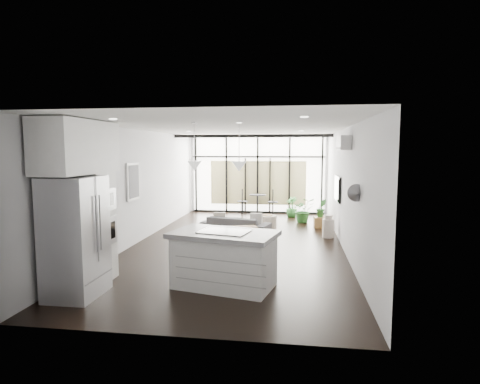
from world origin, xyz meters
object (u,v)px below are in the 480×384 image
(tv, at_px, (338,189))
(island, at_px, (224,259))
(pouf, at_px, (267,223))
(milk_can, at_px, (328,226))
(sofa, at_px, (236,223))
(console_bench, at_px, (230,236))
(fridge, at_px, (75,237))

(tv, bearing_deg, island, -118.65)
(pouf, bearing_deg, milk_can, -25.03)
(sofa, relative_size, tv, 1.66)
(island, bearing_deg, console_bench, 110.76)
(island, distance_m, pouf, 4.94)
(pouf, bearing_deg, island, -94.39)
(sofa, xyz_separation_m, pouf, (0.79, 0.94, -0.15))
(fridge, relative_size, pouf, 3.62)
(fridge, xyz_separation_m, console_bench, (1.83, 3.71, -0.73))
(fridge, xyz_separation_m, pouf, (2.61, 5.66, -0.74))
(island, relative_size, fridge, 0.91)
(fridge, distance_m, pouf, 6.27)
(sofa, bearing_deg, tv, -162.85)
(island, height_order, sofa, island)
(island, xyz_separation_m, console_bench, (-0.41, 2.97, -0.25))
(island, relative_size, milk_can, 2.85)
(fridge, distance_m, console_bench, 4.20)
(sofa, xyz_separation_m, console_bench, (0.00, -1.01, -0.14))
(pouf, height_order, tv, tv)
(sofa, bearing_deg, fridge, 83.15)
(pouf, bearing_deg, fridge, -114.78)
(milk_can, bearing_deg, island, -116.19)
(pouf, bearing_deg, tv, -23.30)
(island, xyz_separation_m, fridge, (-2.23, -0.74, 0.48))
(island, bearing_deg, pouf, 98.57)
(pouf, relative_size, tv, 0.48)
(island, height_order, console_bench, island)
(console_bench, bearing_deg, sofa, 70.46)
(pouf, xyz_separation_m, milk_can, (1.66, -0.78, 0.09))
(pouf, relative_size, milk_can, 0.87)
(island, relative_size, console_bench, 1.28)
(island, relative_size, pouf, 3.29)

